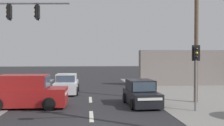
# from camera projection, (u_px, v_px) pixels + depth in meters

# --- Properties ---
(lane_dash_mid) EXTENTS (0.20, 2.40, 0.01)m
(lane_dash_mid) POSITION_uv_depth(u_px,v_px,m) (91.00, 116.00, 12.93)
(lane_dash_mid) COLOR silver
(lane_dash_mid) RESTS_ON ground
(lane_dash_far) EXTENTS (0.20, 2.40, 0.01)m
(lane_dash_far) POSITION_uv_depth(u_px,v_px,m) (90.00, 100.00, 17.91)
(lane_dash_far) COLOR silver
(lane_dash_far) RESTS_ON ground
(utility_pole_midground_right) EXTENTS (3.78, 0.54, 10.90)m
(utility_pole_midground_right) POSITION_uv_depth(u_px,v_px,m) (195.00, 11.00, 16.63)
(utility_pole_midground_right) COLOR brown
(utility_pole_midground_right) RESTS_ON ground
(pedestal_signal_right_kerb) EXTENTS (0.44, 0.29, 3.56)m
(pedestal_signal_right_kerb) POSITION_uv_depth(u_px,v_px,m) (196.00, 66.00, 14.03)
(pedestal_signal_right_kerb) COLOR slate
(pedestal_signal_right_kerb) RESTS_ON ground
(shopfront_wall_far) EXTENTS (12.00, 1.00, 3.60)m
(shopfront_wall_far) POSITION_uv_depth(u_px,v_px,m) (197.00, 68.00, 26.83)
(shopfront_wall_far) COLOR gray
(shopfront_wall_far) RESTS_ON ground
(hatchback_kerbside_parked) EXTENTS (1.93, 3.71, 1.53)m
(hatchback_kerbside_parked) POSITION_uv_depth(u_px,v_px,m) (141.00, 94.00, 15.79)
(hatchback_kerbside_parked) COLOR black
(hatchback_kerbside_parked) RESTS_ON ground
(suv_oncoming_mid) EXTENTS (4.58, 2.14, 1.90)m
(suv_oncoming_mid) POSITION_uv_depth(u_px,v_px,m) (26.00, 92.00, 15.06)
(suv_oncoming_mid) COLOR maroon
(suv_oncoming_mid) RESTS_ON ground
(sedan_receding_far) EXTENTS (1.89, 4.24, 1.56)m
(sedan_receding_far) POSITION_uv_depth(u_px,v_px,m) (67.00, 84.00, 21.01)
(sedan_receding_far) COLOR silver
(sedan_receding_far) RESTS_ON ground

